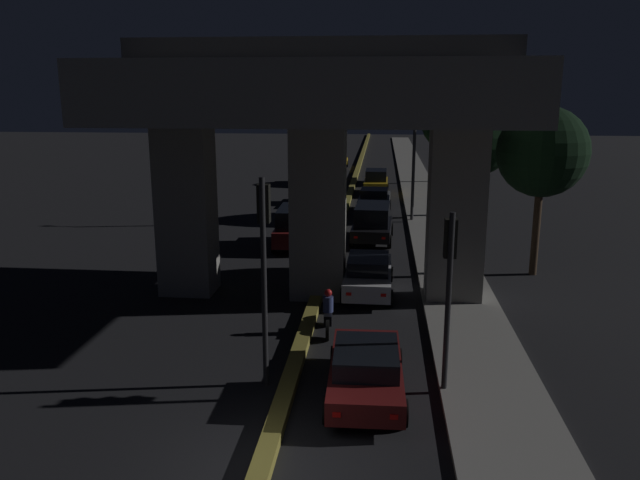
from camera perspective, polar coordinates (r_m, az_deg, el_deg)
The scene contains 21 objects.
ground_plane at distance 13.19m, azimuth -5.39°, elevation -20.63°, with size 200.00×200.00×0.00m, color black.
median_divider at distance 46.33m, azimuth 2.81°, elevation 4.44°, with size 0.42×126.00×0.25m, color olive.
sidewalk_right at distance 39.50m, azimuth 9.75°, elevation 2.60°, with size 2.64×126.00×0.13m, color gray.
elevated_overpass at distance 22.07m, azimuth -0.16°, elevation 11.28°, with size 13.71×9.39×9.18m.
traffic_light_left_of_median at distance 15.40m, azimuth -5.15°, elevation -0.57°, with size 0.30×0.49×5.39m.
traffic_light_right_of_median at distance 15.37m, azimuth 11.73°, elevation -2.78°, with size 0.30×0.49×4.62m.
street_lamp at distance 35.79m, azimuth 8.12°, elevation 9.95°, with size 2.56×0.32×8.98m.
car_dark_red_lead at distance 15.70m, azimuth 4.22°, elevation -11.71°, with size 1.98×4.38×1.36m.
car_white_second at distance 23.34m, azimuth 4.44°, elevation -3.10°, with size 1.89×4.48×1.45m.
car_black_third at distance 31.42m, azimuth 4.81°, elevation 1.65°, with size 2.18×4.18×1.84m.
car_grey_fourth at distance 38.46m, azimuth 4.99°, elevation 3.57°, with size 2.12×4.69×1.58m.
car_taxi_yellow_fifth at distance 45.99m, azimuth 5.14°, elevation 5.33°, with size 1.89×3.95×1.79m.
car_dark_red_lead_oncoming at distance 30.13m, azimuth -2.32°, elevation 1.28°, with size 1.93×4.17×1.95m.
car_dark_green_second_oncoming at distance 41.90m, azimuth 0.16°, elevation 4.40°, with size 1.97×3.96×1.50m.
car_taxi_yellow_third_oncoming at distance 51.56m, azimuth 0.80°, elevation 6.27°, with size 1.94×4.15×1.82m.
car_taxi_yellow_fourth_oncoming at distance 61.32m, azimuth 1.58°, elevation 7.20°, with size 2.02×4.05×1.33m.
motorcycle_black_filtering_near at distance 19.53m, azimuth 0.75°, elevation -6.82°, with size 0.34×1.86×1.43m.
pedestrian_on_sidewalk at distance 23.67m, azimuth 11.58°, elevation -2.35°, with size 0.31×0.31×1.78m.
roadside_tree_kerbside_near at distance 26.35m, azimuth 19.67°, elevation 7.56°, with size 3.60×3.60×6.85m.
roadside_tree_kerbside_mid at distance 38.03m, azimuth 14.06°, elevation 9.21°, with size 4.66×4.66×7.17m.
roadside_tree_kerbside_far at distance 52.26m, azimuth 11.81°, elevation 10.54°, with size 4.64×4.64×7.30m.
Camera 1 is at (2.22, -10.71, 7.38)m, focal length 35.00 mm.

